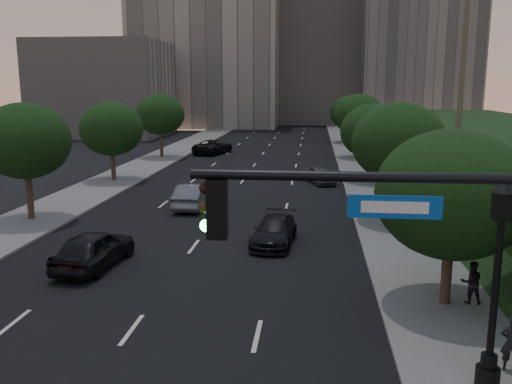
# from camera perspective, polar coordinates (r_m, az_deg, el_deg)

# --- Properties ---
(road_surface) EXTENTS (16.00, 140.00, 0.02)m
(road_surface) POSITION_cam_1_polar(r_m,az_deg,el_deg) (41.56, -1.80, 0.65)
(road_surface) COLOR black
(road_surface) RESTS_ON ground
(sidewalk_right) EXTENTS (4.50, 140.00, 0.15)m
(sidewalk_right) POSITION_cam_1_polar(r_m,az_deg,el_deg) (41.43, 12.39, 0.44)
(sidewalk_right) COLOR slate
(sidewalk_right) RESTS_ON ground
(sidewalk_left) EXTENTS (4.50, 140.00, 0.15)m
(sidewalk_left) POSITION_cam_1_polar(r_m,az_deg,el_deg) (44.11, -15.11, 0.96)
(sidewalk_left) COLOR slate
(sidewalk_left) RESTS_ON ground
(parapet_wall) EXTENTS (0.35, 90.00, 0.70)m
(parapet_wall) POSITION_cam_1_polar(r_m,az_deg,el_deg) (39.41, 17.69, 5.91)
(parapet_wall) COLOR slate
(parapet_wall) RESTS_ON embankment
(office_block_left) EXTENTS (26.00, 20.00, 32.00)m
(office_block_left) POSITION_cam_1_polar(r_m,az_deg,el_deg) (104.66, -4.95, 15.78)
(office_block_left) COLOR gray
(office_block_left) RESTS_ON ground
(office_block_mid) EXTENTS (22.00, 18.00, 26.00)m
(office_block_mid) POSITION_cam_1_polar(r_m,az_deg,el_deg) (112.59, 6.44, 13.90)
(office_block_mid) COLOR #A9A29B
(office_block_mid) RESTS_ON ground
(office_block_right) EXTENTS (20.00, 22.00, 36.00)m
(office_block_right) POSITION_cam_1_polar(r_m,az_deg,el_deg) (108.54, 16.46, 16.28)
(office_block_right) COLOR gray
(office_block_right) RESTS_ON ground
(office_block_filler) EXTENTS (18.00, 16.00, 14.00)m
(office_block_filler) POSITION_cam_1_polar(r_m,az_deg,el_deg) (86.45, -15.66, 10.41)
(office_block_filler) COLOR #A9A29B
(office_block_filler) RESTS_ON ground
(tree_right_a) EXTENTS (5.20, 5.20, 6.24)m
(tree_right_a) POSITION_cam_1_polar(r_m,az_deg,el_deg) (19.40, 19.95, -0.23)
(tree_right_a) COLOR #38281C
(tree_right_a) RESTS_ON ground
(tree_right_b) EXTENTS (5.20, 5.20, 6.74)m
(tree_right_b) POSITION_cam_1_polar(r_m,az_deg,el_deg) (30.98, 14.80, 5.07)
(tree_right_b) COLOR #38281C
(tree_right_b) RESTS_ON ground
(tree_right_c) EXTENTS (5.20, 5.20, 6.24)m
(tree_right_c) POSITION_cam_1_polar(r_m,az_deg,el_deg) (43.87, 12.25, 6.25)
(tree_right_c) COLOR #38281C
(tree_right_c) RESTS_ON ground
(tree_right_d) EXTENTS (5.20, 5.20, 6.74)m
(tree_right_d) POSITION_cam_1_polar(r_m,az_deg,el_deg) (57.74, 10.81, 7.94)
(tree_right_d) COLOR #38281C
(tree_right_d) RESTS_ON ground
(tree_right_e) EXTENTS (5.20, 5.20, 6.24)m
(tree_right_e) POSITION_cam_1_polar(r_m,az_deg,el_deg) (72.71, 9.85, 8.22)
(tree_right_e) COLOR #38281C
(tree_right_e) RESTS_ON ground
(tree_left_b) EXTENTS (5.00, 5.00, 6.71)m
(tree_left_b) POSITION_cam_1_polar(r_m,az_deg,el_deg) (32.75, -23.12, 4.96)
(tree_left_b) COLOR #38281C
(tree_left_b) RESTS_ON ground
(tree_left_c) EXTENTS (5.00, 5.00, 6.34)m
(tree_left_c) POSITION_cam_1_polar(r_m,az_deg,el_deg) (44.54, -14.98, 6.43)
(tree_left_c) COLOR #38281C
(tree_left_c) RESTS_ON ground
(tree_left_d) EXTENTS (5.00, 5.00, 6.71)m
(tree_left_d) POSITION_cam_1_polar(r_m,az_deg,el_deg) (57.78, -10.03, 8.03)
(tree_left_d) COLOR #38281C
(tree_left_d) RESTS_ON ground
(traffic_signal_mast) EXTENTS (5.68, 0.56, 7.00)m
(traffic_signal_mast) POSITION_cam_1_polar(r_m,az_deg,el_deg) (9.34, 21.29, -14.79)
(traffic_signal_mast) COLOR black
(traffic_signal_mast) RESTS_ON ground
(street_lamp) EXTENTS (0.64, 0.64, 5.62)m
(street_lamp) POSITION_cam_1_polar(r_m,az_deg,el_deg) (14.61, 23.85, -9.84)
(street_lamp) COLOR black
(street_lamp) RESTS_ON ground
(sedan_near_left) EXTENTS (2.39, 4.96, 1.63)m
(sedan_near_left) POSITION_cam_1_polar(r_m,az_deg,el_deg) (24.08, -16.69, -5.74)
(sedan_near_left) COLOR black
(sedan_near_left) RESTS_ON ground
(sedan_mid_left) EXTENTS (1.67, 4.74, 1.56)m
(sedan_mid_left) POSITION_cam_1_polar(r_m,az_deg,el_deg) (34.24, -6.67, -0.41)
(sedan_mid_left) COLOR slate
(sedan_mid_left) RESTS_ON ground
(sedan_far_left) EXTENTS (4.23, 6.33, 1.61)m
(sedan_far_left) POSITION_cam_1_polar(r_m,az_deg,el_deg) (61.05, -4.54, 4.77)
(sedan_far_left) COLOR black
(sedan_far_left) RESTS_ON ground
(sedan_near_right) EXTENTS (2.24, 4.72, 1.33)m
(sedan_near_right) POSITION_cam_1_polar(r_m,az_deg,el_deg) (26.36, 1.92, -4.13)
(sedan_near_right) COLOR black
(sedan_near_right) RESTS_ON ground
(sedan_far_right) EXTENTS (2.73, 4.24, 1.34)m
(sedan_far_right) POSITION_cam_1_polar(r_m,az_deg,el_deg) (42.82, 6.78, 1.79)
(sedan_far_right) COLOR #4C4F53
(sedan_far_right) RESTS_ON ground
(pedestrian_a) EXTENTS (0.66, 0.55, 1.55)m
(pedestrian_a) POSITION_cam_1_polar(r_m,az_deg,el_deg) (16.34, 25.33, -14.22)
(pedestrian_a) COLOR black
(pedestrian_a) RESTS_ON sidewalk_right
(pedestrian_b) EXTENTS (0.74, 0.58, 1.52)m
(pedestrian_b) POSITION_cam_1_polar(r_m,az_deg,el_deg) (20.47, 21.74, -8.82)
(pedestrian_b) COLOR black
(pedestrian_b) RESTS_ON sidewalk_right
(pedestrian_c) EXTENTS (1.16, 0.71, 1.85)m
(pedestrian_c) POSITION_cam_1_polar(r_m,az_deg,el_deg) (26.48, 17.17, -3.65)
(pedestrian_c) COLOR black
(pedestrian_c) RESTS_ON sidewalk_right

